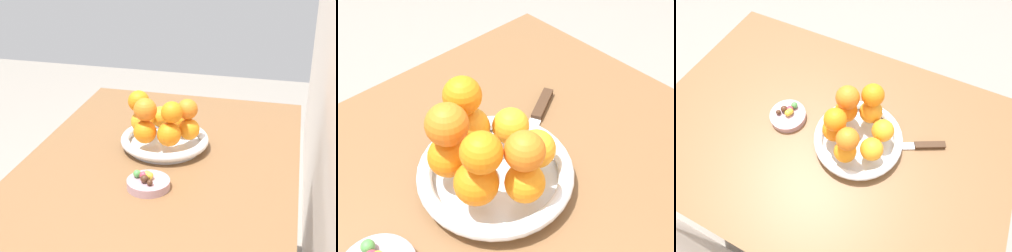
{
  "view_description": "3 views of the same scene",
  "coord_description": "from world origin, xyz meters",
  "views": [
    {
      "loc": [
        1.22,
        0.33,
        1.42
      ],
      "look_at": [
        -0.08,
        0.01,
        0.82
      ],
      "focal_mm": 55.0,
      "sensor_mm": 36.0,
      "label": 1
    },
    {
      "loc": [
        0.19,
        0.33,
        1.3
      ],
      "look_at": [
        -0.11,
        0.01,
        0.88
      ],
      "focal_mm": 45.0,
      "sensor_mm": 36.0,
      "label": 2
    },
    {
      "loc": [
        -0.22,
        0.33,
        1.44
      ],
      "look_at": [
        -0.07,
        0.02,
        0.85
      ],
      "focal_mm": 28.0,
      "sensor_mm": 36.0,
      "label": 3
    }
  ],
  "objects": [
    {
      "name": "orange_2",
      "position": [
        -0.11,
        -0.08,
        0.81
      ],
      "size": [
        0.07,
        0.07,
        0.07
      ],
      "primitive_type": "sphere",
      "color": "orange",
      "rests_on": "fruit_bowl"
    },
    {
      "name": "orange_7",
      "position": [
        -0.05,
        0.02,
        0.88
      ],
      "size": [
        0.06,
        0.06,
        0.06
      ],
      "primitive_type": "sphere",
      "color": "orange",
      "rests_on": "orange_4"
    },
    {
      "name": "dining_table",
      "position": [
        0.0,
        0.0,
        0.65
      ],
      "size": [
        1.1,
        0.76,
        0.74
      ],
      "color": "brown",
      "rests_on": "ground_plane"
    },
    {
      "name": "orange_1",
      "position": [
        -0.17,
        -0.04,
        0.81
      ],
      "size": [
        0.06,
        0.06,
        0.06
      ],
      "primitive_type": "sphere",
      "color": "orange",
      "rests_on": "fruit_bowl"
    },
    {
      "name": "orange_8",
      "position": [
        -0.11,
        -0.09,
        0.88
      ],
      "size": [
        0.06,
        0.06,
        0.06
      ],
      "primitive_type": "sphere",
      "color": "orange",
      "rests_on": "orange_2"
    },
    {
      "name": "orange_0",
      "position": [
        -0.16,
        0.03,
        0.81
      ],
      "size": [
        0.06,
        0.06,
        0.06
      ],
      "primitive_type": "sphere",
      "color": "orange",
      "rests_on": "fruit_bowl"
    },
    {
      "name": "orange_5",
      "position": [
        -0.1,
        0.06,
        0.81
      ],
      "size": [
        0.06,
        0.06,
        0.06
      ],
      "primitive_type": "sphere",
      "color": "orange",
      "rests_on": "fruit_bowl"
    },
    {
      "name": "orange_3",
      "position": [
        -0.05,
        -0.05,
        0.81
      ],
      "size": [
        0.07,
        0.07,
        0.07
      ],
      "primitive_type": "sphere",
      "color": "orange",
      "rests_on": "fruit_bowl"
    },
    {
      "name": "candy_ball_3",
      "position": [
        0.12,
        -0.03,
        0.77
      ],
      "size": [
        0.02,
        0.02,
        0.02
      ],
      "primitive_type": "sphere",
      "color": "#4C9947",
      "rests_on": "candy_dish"
    },
    {
      "name": "fruit_bowl",
      "position": [
        -0.11,
        -0.01,
        0.76
      ],
      "size": [
        0.26,
        0.26,
        0.04
      ],
      "color": "silver",
      "rests_on": "dining_table"
    },
    {
      "name": "knife",
      "position": [
        -0.25,
        -0.06,
        0.75
      ],
      "size": [
        0.24,
        0.14,
        0.01
      ],
      "color": "#3F2819",
      "rests_on": "dining_table"
    },
    {
      "name": "orange_9",
      "position": [
        -0.1,
        0.06,
        0.87
      ],
      "size": [
        0.06,
        0.06,
        0.06
      ],
      "primitive_type": "sphere",
      "color": "orange",
      "rests_on": "orange_5"
    },
    {
      "name": "orange_4",
      "position": [
        -0.04,
        0.02,
        0.81
      ],
      "size": [
        0.07,
        0.07,
        0.07
      ],
      "primitive_type": "sphere",
      "color": "orange",
      "rests_on": "fruit_bowl"
    },
    {
      "name": "orange_6",
      "position": [
        -0.05,
        -0.05,
        0.88
      ],
      "size": [
        0.07,
        0.07,
        0.07
      ],
      "primitive_type": "sphere",
      "color": "orange",
      "rests_on": "orange_3"
    }
  ]
}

